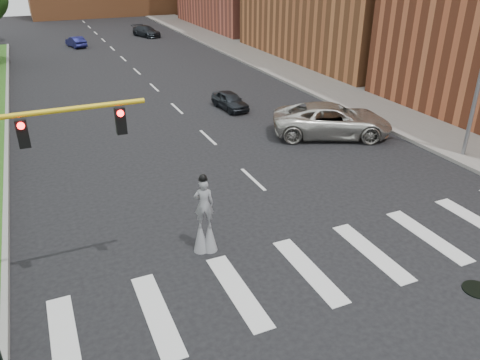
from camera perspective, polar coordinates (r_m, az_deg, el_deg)
ground_plane at (r=15.94m, az=14.30°, el=-11.48°), size 160.00×160.00×0.00m
median_curb at (r=31.10m, az=-26.52°, el=5.72°), size 0.20×60.00×0.28m
sidewalk_right at (r=41.54m, az=7.26°, el=12.72°), size 5.00×90.00×0.18m
manhole at (r=16.71m, az=26.95°, el=-11.82°), size 0.90×0.90×0.04m
stilt_performer at (r=16.14m, az=-4.34°, el=-5.02°), size 0.83×0.62×2.97m
suv_crossing at (r=27.22m, az=11.17°, el=7.15°), size 7.32×5.60×1.85m
car_near at (r=31.68m, az=-1.23°, el=9.66°), size 1.71×3.54×1.16m
car_mid at (r=57.03m, az=-19.38°, el=15.62°), size 2.06×3.72×1.16m
car_far at (r=62.24m, az=-11.36°, el=17.36°), size 3.19×4.85×1.31m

